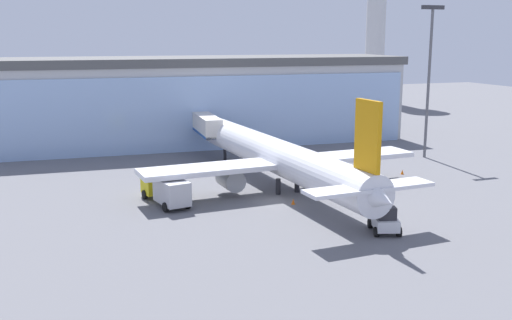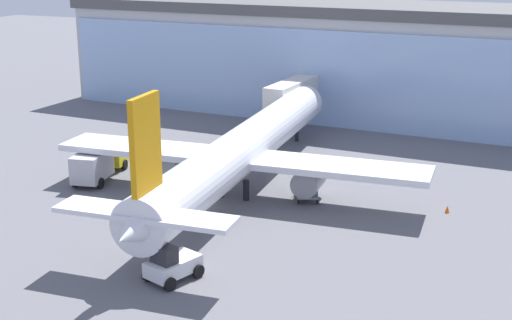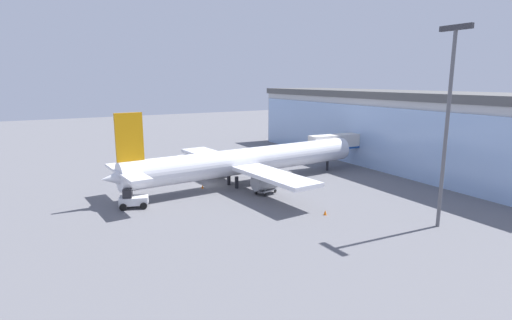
{
  "view_description": "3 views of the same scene",
  "coord_description": "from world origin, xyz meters",
  "views": [
    {
      "loc": [
        -21.08,
        -51.84,
        15.63
      ],
      "look_at": [
        -0.91,
        3.83,
        3.38
      ],
      "focal_mm": 42.0,
      "sensor_mm": 36.0,
      "label": 1
    },
    {
      "loc": [
        23.84,
        -44.89,
        18.74
      ],
      "look_at": [
        3.29,
        3.97,
        2.85
      ],
      "focal_mm": 50.0,
      "sensor_mm": 36.0,
      "label": 2
    },
    {
      "loc": [
        49.93,
        -21.72,
        14.43
      ],
      "look_at": [
        2.78,
        5.74,
        3.55
      ],
      "focal_mm": 28.0,
      "sensor_mm": 36.0,
      "label": 3
    }
  ],
  "objects": [
    {
      "name": "catering_truck",
      "position": [
        -10.4,
        2.56,
        1.47
      ],
      "size": [
        3.65,
        7.59,
        2.65
      ],
      "rotation": [
        0.0,
        0.0,
        1.77
      ],
      "color": "yellow",
      "rests_on": "ground"
    },
    {
      "name": "ground",
      "position": [
        0.0,
        0.0,
        0.0
      ],
      "size": [
        240.0,
        240.0,
        0.0
      ],
      "primitive_type": "plane",
      "color": "slate"
    },
    {
      "name": "terminal_building",
      "position": [
        -0.01,
        35.0,
        6.33
      ],
      "size": [
        64.65,
        17.92,
        12.66
      ],
      "rotation": [
        0.0,
        0.0,
        -0.05
      ],
      "color": "#B7B7B7",
      "rests_on": "ground"
    },
    {
      "name": "safety_cone_nose",
      "position": [
        0.89,
        -1.59,
        0.28
      ],
      "size": [
        0.36,
        0.36,
        0.55
      ],
      "primitive_type": "cone",
      "color": "orange",
      "rests_on": "ground"
    },
    {
      "name": "pushback_tug",
      "position": [
        4.56,
        -11.77,
        0.97
      ],
      "size": [
        3.0,
        3.6,
        2.3
      ],
      "rotation": [
        0.0,
        0.0,
        1.25
      ],
      "color": "silver",
      "rests_on": "ground"
    },
    {
      "name": "safety_cone_wingtip",
      "position": [
        17.8,
        5.76,
        0.28
      ],
      "size": [
        0.36,
        0.36,
        0.55
      ],
      "primitive_type": "cone",
      "color": "orange",
      "rests_on": "ground"
    },
    {
      "name": "jet_bridge",
      "position": [
        -0.63,
        24.78,
        4.15
      ],
      "size": [
        3.07,
        12.6,
        5.52
      ],
      "rotation": [
        0.0,
        0.0,
        1.5
      ],
      "color": "silver",
      "rests_on": "ground"
    },
    {
      "name": "airplane",
      "position": [
        1.87,
        4.56,
        3.32
      ],
      "size": [
        29.9,
        39.92,
        10.82
      ],
      "rotation": [
        0.0,
        0.0,
        1.64
      ],
      "color": "silver",
      "rests_on": "ground"
    },
    {
      "name": "baggage_cart",
      "position": [
        7.32,
        4.58,
        0.5
      ],
      "size": [
        2.53,
        3.2,
        1.5
      ],
      "rotation": [
        0.0,
        0.0,
        1.96
      ],
      "color": "gray",
      "rests_on": "ground"
    }
  ]
}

